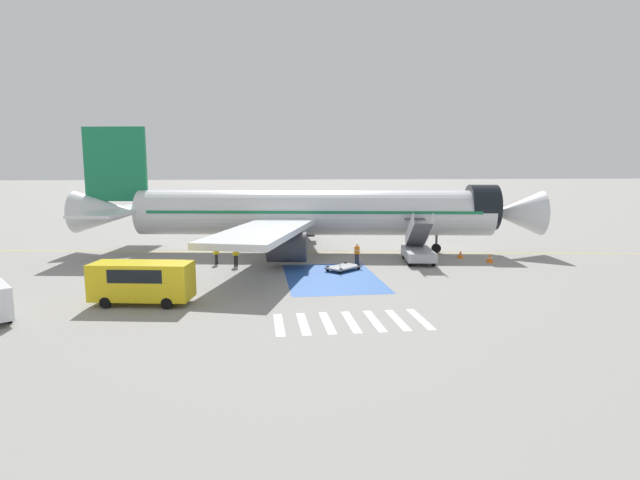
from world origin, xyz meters
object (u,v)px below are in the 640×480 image
Objects in this scene: traffic_cone_0 at (460,254)px; ground_crew_1 at (236,253)px; airliner at (307,213)px; service_van_0 at (142,280)px; ground_crew_0 at (357,252)px; fuel_tanker at (231,211)px; baggage_cart at (343,267)px; boarding_stairs_forward at (418,250)px; ground_crew_2 at (216,252)px; traffic_cone_1 at (490,258)px.

ground_crew_1 is at bearing -176.01° from traffic_cone_0.
service_van_0 is at bearing -24.71° from airliner.
service_van_0 is 17.72m from ground_crew_0.
ground_crew_1 is (-9.62, 0.13, 0.12)m from ground_crew_0.
fuel_tanker is 34.24m from baggage_cart.
boarding_stairs_forward reaches higher than baggage_cart.
ground_crew_1 is at bearing -179.73° from fuel_tanker.
ground_crew_2 is (0.21, -29.06, -0.90)m from fuel_tanker.
traffic_cone_1 is (10.89, -0.83, -0.58)m from ground_crew_0.
traffic_cone_1 is at bearing 127.70° from ground_crew_2.
fuel_tanker is at bearing 127.89° from boarding_stairs_forward.
fuel_tanker reaches higher than baggage_cart.
baggage_cart is at bearing -108.30° from ground_crew_0.
airliner is 3.89× the size of fuel_tanker.
airliner reaches higher than ground_crew_2.
ground_crew_1 is at bearing 98.18° from ground_crew_2.
ground_crew_1 is at bearing -166.81° from ground_crew_0.
airliner is at bearing 164.99° from ground_crew_2.
airliner is 7.74× the size of boarding_stairs_forward.
ground_crew_2 is 22.20m from traffic_cone_1.
boarding_stairs_forward reaches higher than traffic_cone_1.
traffic_cone_0 is at bearing 22.87° from ground_crew_0.
ground_crew_0 reaches higher than traffic_cone_0.
fuel_tanker is at bearing -103.61° from ground_crew_1.
ground_crew_0 is 11.28m from ground_crew_2.
traffic_cone_0 is (10.89, 3.91, 0.05)m from baggage_cart.
ground_crew_0 is at bearing 175.65° from traffic_cone_1.
traffic_cone_1 is at bearing -122.83° from baggage_cart.
airliner is at bearing 133.36° from ground_crew_0.
fuel_tanker is (-16.53, 30.22, 0.85)m from boarding_stairs_forward.
airliner reaches higher than traffic_cone_0.
boarding_stairs_forward reaches higher than traffic_cone_0.
ground_crew_0 is at bearing -162.49° from fuel_tanker.
traffic_cone_0 is at bearing -110.52° from baggage_cart.
ground_crew_0 is at bearing 38.58° from airliner.
service_van_0 is at bearing 48.21° from ground_crew_1.
ground_crew_1 is 19.03m from traffic_cone_0.
baggage_cart is at bearing -48.67° from service_van_0.
ground_crew_1 reaches higher than baggage_cart.
baggage_cart is at bearing 112.11° from ground_crew_2.
service_van_0 is 3.56× the size of ground_crew_0.
ground_crew_2 is at bearing 177.28° from fuel_tanker.
airliner is at bearing 154.21° from traffic_cone_1.
ground_crew_2 reaches higher than baggage_cart.
ground_crew_1 is (-8.07, 2.59, 0.80)m from baggage_cart.
traffic_cone_0 is (12.77, -4.63, -3.30)m from airliner.
traffic_cone_0 is at bearing 166.97° from ground_crew_1.
baggage_cart is 1.81× the size of ground_crew_0.
service_van_0 is at bearing 27.41° from ground_crew_2.
airliner is at bearing -23.84° from service_van_0.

